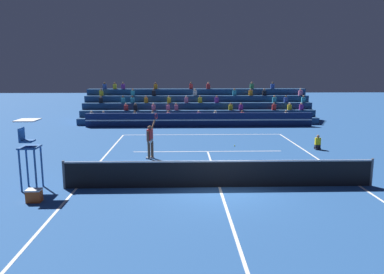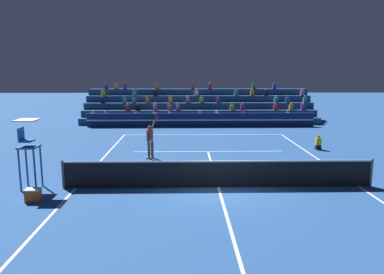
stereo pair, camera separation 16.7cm
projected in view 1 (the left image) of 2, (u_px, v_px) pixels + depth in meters
name	position (u px, v px, depth m)	size (l,w,h in m)	color
ground_plane	(219.00, 187.00, 14.50)	(120.00, 120.00, 0.00)	#285699
court_lines	(219.00, 187.00, 14.50)	(11.10, 23.90, 0.01)	white
tennis_net	(220.00, 174.00, 14.40)	(12.00, 0.10, 1.10)	slate
sponsor_banner_wall	(200.00, 120.00, 29.74)	(18.00, 0.26, 1.10)	navy
bleacher_stand	(197.00, 109.00, 33.39)	(19.91, 4.75, 3.38)	navy
umpire_chair	(28.00, 145.00, 13.98)	(0.76, 0.84, 2.67)	#285699
ball_kid_courtside	(318.00, 144.00, 21.29)	(0.30, 0.36, 0.84)	black
tennis_player	(150.00, 140.00, 19.01)	(0.61, 1.27, 2.30)	brown
tennis_ball	(235.00, 146.00, 22.21)	(0.07, 0.07, 0.07)	#C6DB33
equipment_cooler	(34.00, 195.00, 12.86)	(0.50, 0.38, 0.45)	#D84C19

